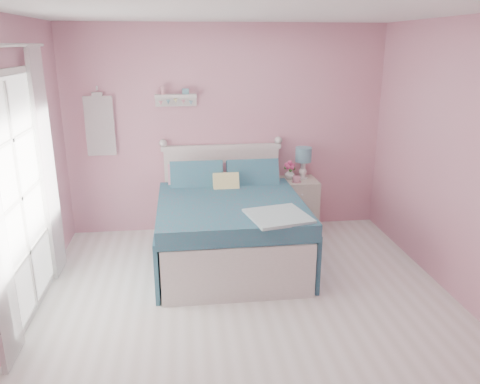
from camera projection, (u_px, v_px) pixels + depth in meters
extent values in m
plane|color=silver|center=(252.00, 318.00, 4.19)|extent=(4.50, 4.50, 0.00)
plane|color=pink|center=(227.00, 131.00, 5.93)|extent=(4.00, 0.00, 4.00)
plane|color=pink|center=(346.00, 352.00, 1.67)|extent=(4.00, 0.00, 4.00)
plane|color=white|center=(255.00, 8.00, 3.41)|extent=(4.50, 4.50, 0.00)
cube|color=silver|center=(229.00, 242.00, 5.30)|extent=(1.43, 1.88, 0.41)
cube|color=silver|center=(229.00, 219.00, 5.21)|extent=(1.37, 1.82, 0.16)
cube|color=silver|center=(222.00, 190.00, 6.09)|extent=(1.46, 0.07, 1.07)
cube|color=silver|center=(222.00, 147.00, 5.92)|extent=(1.52, 0.09, 0.06)
cube|color=silver|center=(239.00, 275.00, 4.39)|extent=(1.46, 0.06, 0.56)
cube|color=#31687C|center=(231.00, 209.00, 5.02)|extent=(1.55, 1.62, 0.18)
cube|color=pink|center=(197.00, 180.00, 5.68)|extent=(0.68, 0.28, 0.43)
cube|color=pink|center=(251.00, 178.00, 5.76)|extent=(0.68, 0.28, 0.43)
cube|color=#CCBC59|center=(226.00, 186.00, 5.46)|extent=(0.30, 0.22, 0.31)
cube|color=beige|center=(297.00, 205.00, 6.08)|extent=(0.48, 0.45, 0.69)
cube|color=silver|center=(302.00, 194.00, 5.81)|extent=(0.42, 0.02, 0.16)
sphere|color=white|center=(302.00, 195.00, 5.79)|extent=(0.03, 0.03, 0.03)
cylinder|color=white|center=(302.00, 178.00, 6.02)|extent=(0.13, 0.13, 0.02)
cylinder|color=white|center=(303.00, 169.00, 5.98)|extent=(0.07, 0.07, 0.22)
cylinder|color=#6395A5|center=(303.00, 155.00, 5.92)|extent=(0.20, 0.20, 0.19)
imported|color=white|center=(290.00, 174.00, 5.99)|extent=(0.13, 0.13, 0.14)
imported|color=pink|center=(297.00, 179.00, 5.85)|extent=(0.13, 0.13, 0.08)
sphere|color=#E14C89|center=(290.00, 163.00, 5.94)|extent=(0.06, 0.06, 0.06)
sphere|color=#E14C89|center=(293.00, 165.00, 5.98)|extent=(0.06, 0.06, 0.06)
sphere|color=#E14C89|center=(287.00, 165.00, 5.96)|extent=(0.06, 0.06, 0.06)
sphere|color=#E14C89|center=(292.00, 168.00, 5.94)|extent=(0.06, 0.06, 0.06)
sphere|color=#E14C89|center=(288.00, 167.00, 5.94)|extent=(0.06, 0.06, 0.06)
cube|color=silver|center=(176.00, 96.00, 5.64)|extent=(0.50, 0.14, 0.04)
cube|color=silver|center=(176.00, 101.00, 5.72)|extent=(0.50, 0.03, 0.12)
cylinder|color=#D18C99|center=(163.00, 90.00, 5.61)|extent=(0.06, 0.06, 0.10)
cube|color=#6395A5|center=(185.00, 92.00, 5.64)|extent=(0.08, 0.06, 0.07)
cube|color=white|center=(100.00, 126.00, 5.65)|extent=(0.34, 0.03, 0.72)
cube|color=silver|center=(1.00, 73.00, 3.70)|extent=(0.04, 1.32, 0.06)
cube|color=silver|center=(36.00, 306.00, 4.33)|extent=(0.04, 1.32, 0.06)
cube|color=silver|center=(41.00, 182.00, 4.62)|extent=(0.04, 0.06, 2.10)
cube|color=white|center=(19.00, 199.00, 4.02)|extent=(0.02, 1.20, 2.04)
cube|color=white|center=(47.00, 166.00, 4.70)|extent=(0.04, 0.40, 2.32)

